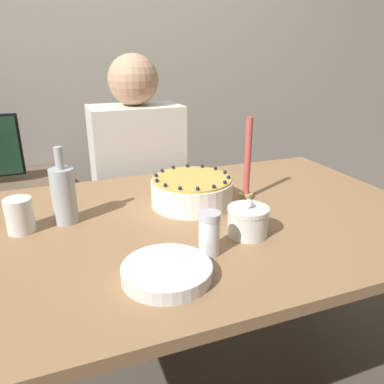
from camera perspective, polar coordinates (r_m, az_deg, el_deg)
wall_behind at (r=2.39m, az=-13.31°, el=21.47°), size 8.00×0.05×2.60m
dining_table at (r=1.19m, az=-0.61°, el=-9.12°), size 1.52×0.93×0.77m
cake at (r=1.23m, az=-0.00°, el=0.17°), size 0.27×0.27×0.10m
sugar_bowl at (r=1.04m, az=8.50°, el=-4.38°), size 0.11×0.11×0.11m
sugar_shaker at (r=0.93m, az=2.64°, el=-6.29°), size 0.06×0.06×0.11m
plate_stack at (r=0.86m, az=-3.86°, el=-12.01°), size 0.21×0.21×0.03m
candle at (r=1.27m, az=8.43°, el=3.84°), size 0.05×0.05×0.28m
bottle at (r=1.15m, az=-18.97°, el=-0.32°), size 0.07×0.07×0.23m
cup at (r=1.15m, az=-24.79°, el=-3.25°), size 0.08×0.08×0.10m
person_man_blue_shirt at (r=1.82m, az=-7.90°, el=-2.34°), size 0.40×0.34×1.24m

